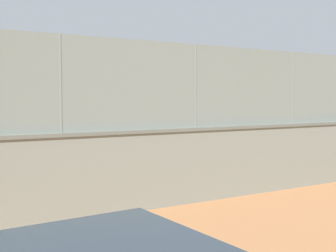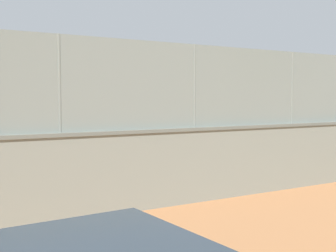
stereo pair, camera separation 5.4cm
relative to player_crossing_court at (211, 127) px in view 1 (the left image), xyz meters
The scene contains 8 objects.
ground_plane 4.90m from the player_crossing_court, ahead, with size 260.00×260.00×0.00m, color #A36B42.
perimeter_wall 11.55m from the player_crossing_court, 59.20° to the left, with size 23.45×0.89×1.80m.
fence_panel_on_wall 11.68m from the player_crossing_court, 59.20° to the left, with size 23.04×0.58×1.98m.
player_crossing_court is the anchor object (origin of this frame).
player_at_service_line 10.42m from the player_crossing_court, ahead, with size 1.00×0.69×1.55m.
sports_ball 1.47m from the player_crossing_court, 118.33° to the left, with size 0.11×0.11×0.11m, color yellow.
spare_ball_by_wall 12.85m from the player_crossing_court, 46.45° to the left, with size 0.17×0.17×0.17m, color orange.
courtside_bench 8.21m from the player_crossing_court, 75.41° to the left, with size 1.61×0.42×0.87m.
Camera 1 is at (8.63, 17.90, 2.49)m, focal length 46.81 mm.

